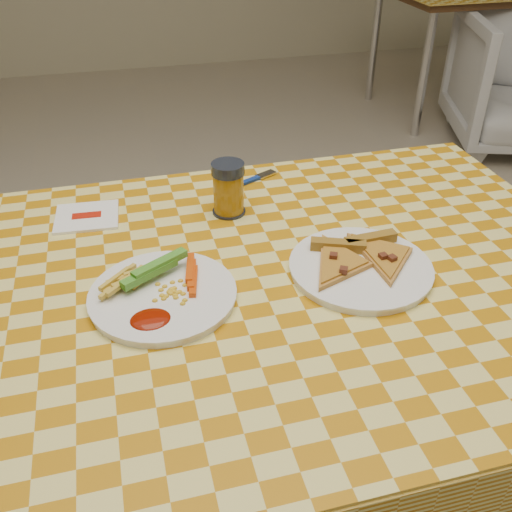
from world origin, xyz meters
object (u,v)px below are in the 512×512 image
object	(u,v)px
plate_left	(163,296)
drink_glass	(228,189)
plate_right	(360,269)
table	(258,310)

from	to	relation	value
plate_left	drink_glass	bearing A→B (deg)	56.53
plate_left	plate_right	world-z (taller)	same
table	plate_left	distance (m)	0.19
plate_right	drink_glass	world-z (taller)	drink_glass
table	plate_left	world-z (taller)	plate_left
plate_left	plate_right	xyz separation A→B (m)	(0.35, -0.01, 0.00)
table	plate_left	xyz separation A→B (m)	(-0.17, -0.02, 0.08)
drink_glass	plate_left	bearing A→B (deg)	-123.47
table	plate_right	size ratio (longest dim) A/B	5.19
plate_right	table	bearing A→B (deg)	170.61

